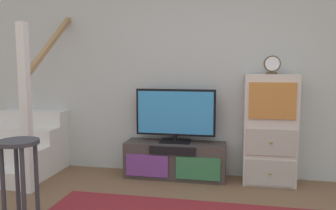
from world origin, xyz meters
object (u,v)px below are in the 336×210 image
at_px(desk_clock, 272,65).
at_px(bar_stool_near, 19,163).
at_px(media_console, 175,160).
at_px(side_cabinet, 270,130).
at_px(television, 175,114).

distance_m(desk_clock, bar_stool_near, 2.74).
distance_m(media_console, desk_clock, 1.59).
xyz_separation_m(side_cabinet, bar_stool_near, (-2.16, -1.49, -0.08)).
bearing_deg(bar_stool_near, television, 54.73).
bearing_deg(bar_stool_near, side_cabinet, 34.61).
bearing_deg(desk_clock, media_console, 179.76).
bearing_deg(television, desk_clock, -1.50).
distance_m(television, bar_stool_near, 1.86).
distance_m(media_console, side_cabinet, 1.17).
bearing_deg(television, media_console, -90.00).
height_order(media_console, bar_stool_near, bar_stool_near).
bearing_deg(television, side_cabinet, -0.72).
bearing_deg(desk_clock, bar_stool_near, -145.66).
xyz_separation_m(desk_clock, bar_stool_near, (-2.16, -1.48, -0.82)).
bearing_deg(media_console, bar_stool_near, -125.70).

